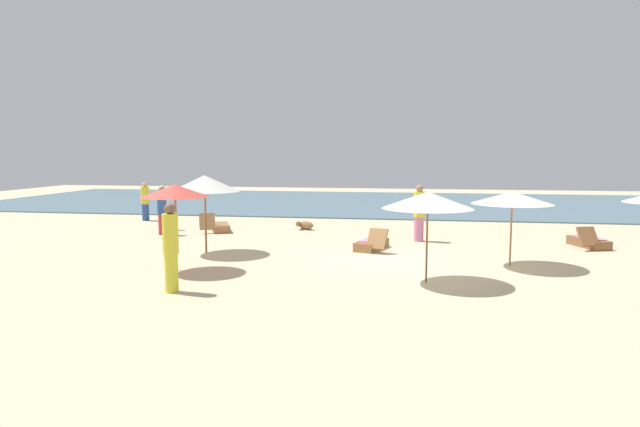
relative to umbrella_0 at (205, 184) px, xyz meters
name	(u,v)px	position (x,y,z in m)	size (l,w,h in m)	color
ground_plane	(376,258)	(5.09, 0.06, -2.09)	(60.00, 60.00, 0.00)	beige
ocean_water	(397,203)	(5.09, 17.06, -2.06)	(48.00, 16.00, 0.06)	slate
umbrella_0	(205,184)	(0.00, 0.00, 0.00)	(2.04, 2.04, 2.33)	brown
umbrella_1	(512,198)	(8.67, -0.47, -0.27)	(2.11, 2.11, 1.98)	olive
umbrella_2	(428,200)	(6.44, -2.75, -0.16)	(2.11, 2.11, 2.12)	brown
umbrella_3	(175,191)	(0.17, -2.48, -0.04)	(1.74, 1.74, 2.21)	olive
lounger_0	(372,244)	(4.86, 1.41, -1.91)	(1.07, 1.74, 0.74)	olive
lounger_1	(588,242)	(11.60, 2.98, -1.91)	(1.09, 1.76, 0.72)	brown
lounger_2	(219,227)	(-1.19, 4.44, -1.91)	(1.20, 1.73, 0.75)	olive
person_0	(171,247)	(0.98, -4.59, -1.10)	(0.40, 0.40, 1.93)	yellow
person_1	(163,207)	(-3.50, 4.55, -1.19)	(0.34, 0.34, 1.73)	white
person_2	(162,211)	(-2.94, 3.26, -1.20)	(0.44, 0.44, 1.75)	#BF3338
person_3	(419,213)	(6.29, 3.32, -1.12)	(0.51, 0.51, 1.92)	#D17299
person_4	(145,201)	(-5.51, 7.07, -1.24)	(0.51, 0.51, 1.69)	#2D4C8C
dog	(305,225)	(1.95, 5.39, -1.91)	(0.75, 0.53, 0.35)	olive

